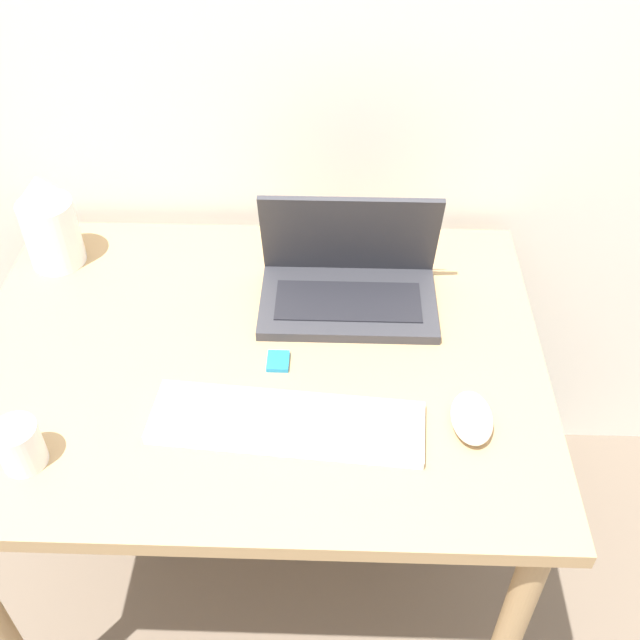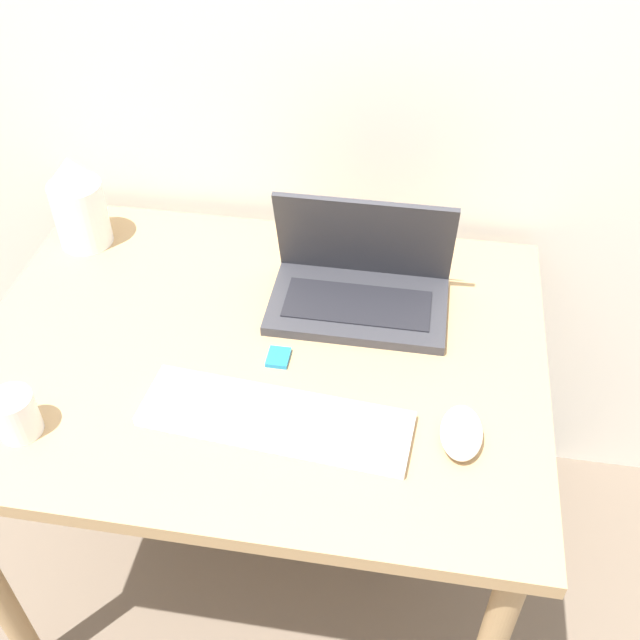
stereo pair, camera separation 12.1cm
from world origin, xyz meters
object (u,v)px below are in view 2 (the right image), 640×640
object	(u,v)px
mouse	(461,433)
keyboard	(276,419)
mp3_player	(278,357)
mug	(16,415)
vase	(78,202)
laptop	(360,281)

from	to	relation	value
mouse	keyboard	bearing A→B (deg)	-177.90
mp3_player	mug	world-z (taller)	mug
vase	mug	bearing A→B (deg)	-79.51
keyboard	vase	xyz separation A→B (m)	(-0.50, 0.43, 0.09)
mug	mp3_player	bearing A→B (deg)	30.84
laptop	vase	distance (m)	0.61
laptop	mp3_player	world-z (taller)	laptop
keyboard	mug	size ratio (longest dim) A/B	5.76
keyboard	vase	world-z (taller)	vase
keyboard	mug	xyz separation A→B (m)	(-0.41, -0.08, 0.03)
keyboard	mug	distance (m)	0.41
mp3_player	mug	distance (m)	0.44
mouse	mug	xyz separation A→B (m)	(-0.71, -0.09, 0.02)
keyboard	laptop	bearing A→B (deg)	73.19
mp3_player	keyboard	bearing A→B (deg)	-80.14
mug	laptop	bearing A→B (deg)	39.07
vase	mug	xyz separation A→B (m)	(0.09, -0.51, -0.06)
vase	mug	world-z (taller)	vase
laptop	mouse	world-z (taller)	laptop
mouse	mp3_player	size ratio (longest dim) A/B	2.31
laptop	mug	bearing A→B (deg)	-140.93
laptop	mouse	size ratio (longest dim) A/B	3.04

